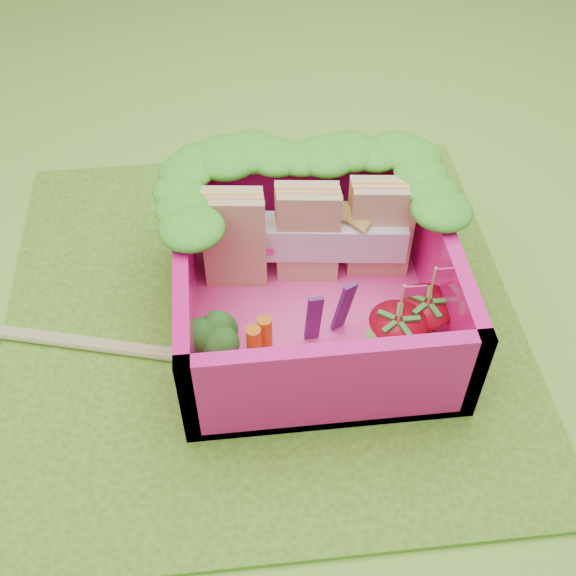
{
  "coord_description": "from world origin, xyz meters",
  "views": [
    {
      "loc": [
        -0.12,
        -2.41,
        2.85
      ],
      "look_at": [
        0.13,
        -0.07,
        0.28
      ],
      "focal_mm": 45.0,
      "sensor_mm": 36.0,
      "label": 1
    }
  ],
  "objects_px": {
    "strawberry_left": "(395,339)",
    "chopsticks": "(41,337)",
    "broccoli": "(214,343)",
    "strawberry_right": "(424,321)",
    "sandwich_stack": "(308,234)",
    "bento_box": "(314,282)"
  },
  "relations": [
    {
      "from": "broccoli",
      "to": "chopsticks",
      "type": "height_order",
      "value": "broccoli"
    },
    {
      "from": "bento_box",
      "to": "strawberry_right",
      "type": "bearing_deg",
      "value": -24.04
    },
    {
      "from": "sandwich_stack",
      "to": "strawberry_left",
      "type": "bearing_deg",
      "value": -61.47
    },
    {
      "from": "strawberry_right",
      "to": "chopsticks",
      "type": "distance_m",
      "value": 1.88
    },
    {
      "from": "bento_box",
      "to": "chopsticks",
      "type": "xyz_separation_m",
      "value": [
        -1.36,
        0.01,
        -0.25
      ]
    },
    {
      "from": "bento_box",
      "to": "sandwich_stack",
      "type": "height_order",
      "value": "sandwich_stack"
    },
    {
      "from": "bento_box",
      "to": "strawberry_left",
      "type": "distance_m",
      "value": 0.47
    },
    {
      "from": "strawberry_left",
      "to": "chopsticks",
      "type": "xyz_separation_m",
      "value": [
        -1.7,
        0.33,
        -0.17
      ]
    },
    {
      "from": "sandwich_stack",
      "to": "broccoli",
      "type": "bearing_deg",
      "value": -130.86
    },
    {
      "from": "broccoli",
      "to": "strawberry_right",
      "type": "distance_m",
      "value": 1.0
    },
    {
      "from": "bento_box",
      "to": "broccoli",
      "type": "bearing_deg",
      "value": -149.74
    },
    {
      "from": "bento_box",
      "to": "chopsticks",
      "type": "bearing_deg",
      "value": 179.61
    },
    {
      "from": "broccoli",
      "to": "bento_box",
      "type": "bearing_deg",
      "value": 30.26
    },
    {
      "from": "strawberry_left",
      "to": "chopsticks",
      "type": "relative_size",
      "value": 0.24
    },
    {
      "from": "strawberry_right",
      "to": "chopsticks",
      "type": "bearing_deg",
      "value": 172.87
    },
    {
      "from": "broccoli",
      "to": "strawberry_right",
      "type": "xyz_separation_m",
      "value": [
        1.0,
        0.07,
        -0.05
      ]
    },
    {
      "from": "bento_box",
      "to": "sandwich_stack",
      "type": "relative_size",
      "value": 1.22
    },
    {
      "from": "sandwich_stack",
      "to": "chopsticks",
      "type": "height_order",
      "value": "sandwich_stack"
    },
    {
      "from": "chopsticks",
      "to": "strawberry_right",
      "type": "bearing_deg",
      "value": -7.13
    },
    {
      "from": "strawberry_right",
      "to": "chopsticks",
      "type": "relative_size",
      "value": 0.24
    },
    {
      "from": "strawberry_right",
      "to": "sandwich_stack",
      "type": "bearing_deg",
      "value": 133.71
    },
    {
      "from": "broccoli",
      "to": "chopsticks",
      "type": "distance_m",
      "value": 0.93
    }
  ]
}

